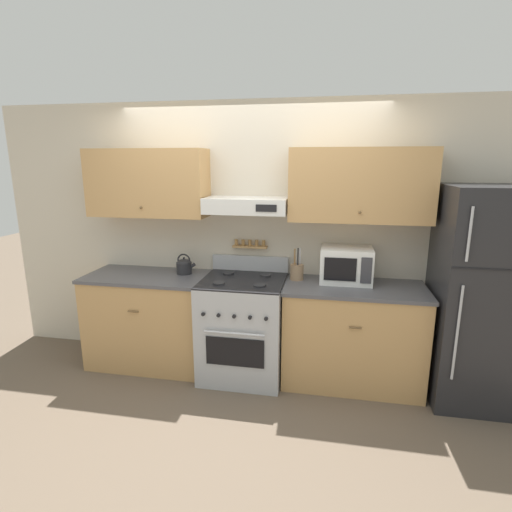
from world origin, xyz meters
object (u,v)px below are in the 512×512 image
(stove_range, at_px, (243,327))
(refrigerator, at_px, (484,297))
(microwave, at_px, (346,265))
(tea_kettle, at_px, (184,266))
(utensil_crock, at_px, (297,271))

(stove_range, xyz_separation_m, refrigerator, (2.03, -0.01, 0.43))
(stove_range, xyz_separation_m, microwave, (0.92, 0.17, 0.61))
(refrigerator, bearing_deg, microwave, 170.43)
(stove_range, xyz_separation_m, tea_kettle, (-0.62, 0.16, 0.53))
(microwave, bearing_deg, stove_range, -169.26)
(stove_range, height_order, refrigerator, refrigerator)
(tea_kettle, distance_m, utensil_crock, 1.10)
(refrigerator, xyz_separation_m, microwave, (-1.12, 0.19, 0.17))
(refrigerator, bearing_deg, utensil_crock, 173.76)
(stove_range, xyz_separation_m, utensil_crock, (0.48, 0.16, 0.52))
(tea_kettle, height_order, microwave, microwave)
(stove_range, relative_size, refrigerator, 0.60)
(refrigerator, height_order, utensil_crock, refrigerator)
(tea_kettle, xyz_separation_m, utensil_crock, (1.10, 0.00, -0.00))
(microwave, distance_m, utensil_crock, 0.45)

